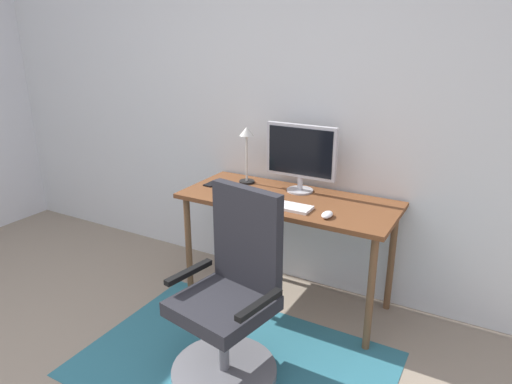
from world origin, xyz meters
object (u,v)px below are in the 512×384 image
at_px(desk_lamp, 247,145).
at_px(keyboard, 278,205).
at_px(computer_mouse, 327,215).
at_px(desk, 288,210).
at_px(coffee_cup, 224,189).
at_px(monitor, 301,154).
at_px(office_chair, 230,309).
at_px(cell_phone, 213,184).

bearing_deg(desk_lamp, keyboard, -37.29).
height_order(keyboard, computer_mouse, computer_mouse).
xyz_separation_m(desk, computer_mouse, (0.34, -0.19, 0.10)).
distance_m(desk, coffee_cup, 0.44).
bearing_deg(monitor, desk, -93.54).
height_order(computer_mouse, office_chair, office_chair).
bearing_deg(coffee_cup, computer_mouse, -0.52).
height_order(keyboard, cell_phone, keyboard).
distance_m(monitor, desk_lamp, 0.41).
distance_m(coffee_cup, cell_phone, 0.28).
distance_m(keyboard, cell_phone, 0.62).
relative_size(keyboard, office_chair, 0.41).
height_order(desk, cell_phone, cell_phone).
bearing_deg(keyboard, office_chair, -86.51).
relative_size(keyboard, coffee_cup, 4.09).
xyz_separation_m(keyboard, office_chair, (0.04, -0.63, -0.38)).
relative_size(desk_lamp, office_chair, 0.39).
bearing_deg(desk, cell_phone, -179.74).
bearing_deg(desk_lamp, computer_mouse, -24.54).
bearing_deg(monitor, office_chair, -87.80).
bearing_deg(computer_mouse, office_chair, -116.08).
distance_m(monitor, keyboard, 0.41).
distance_m(cell_phone, desk_lamp, 0.37).
height_order(monitor, computer_mouse, monitor).
relative_size(desk, monitor, 2.88).
height_order(monitor, desk_lamp, monitor).
xyz_separation_m(keyboard, computer_mouse, (0.33, -0.03, 0.01)).
distance_m(desk, cell_phone, 0.60).
relative_size(keyboard, computer_mouse, 4.13).
xyz_separation_m(monitor, coffee_cup, (-0.39, -0.34, -0.21)).
relative_size(desk, keyboard, 3.29).
bearing_deg(office_chair, keyboard, 103.76).
bearing_deg(computer_mouse, keyboard, 175.16).
bearing_deg(office_chair, coffee_cup, 135.30).
bearing_deg(keyboard, monitor, 89.67).
distance_m(desk, keyboard, 0.19).
bearing_deg(monitor, coffee_cup, -138.62).
bearing_deg(desk, keyboard, -87.11).
distance_m(desk, desk_lamp, 0.56).
distance_m(computer_mouse, cell_phone, 0.95).
bearing_deg(computer_mouse, desk, 151.03).
bearing_deg(keyboard, desk, 92.89).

